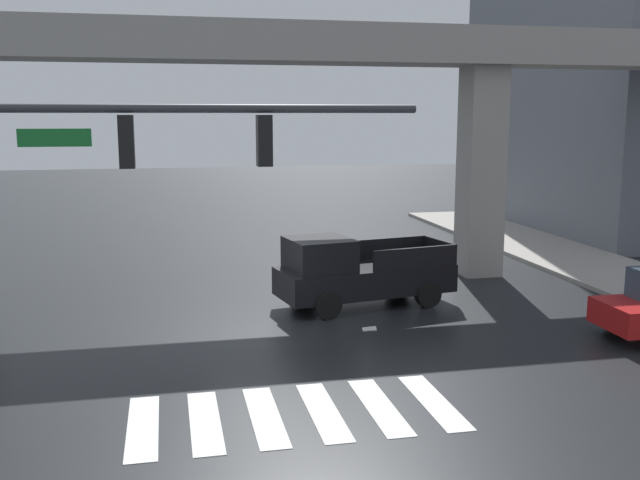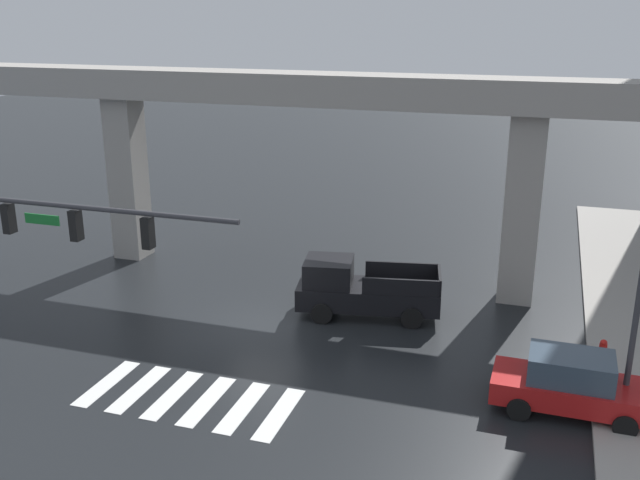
% 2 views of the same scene
% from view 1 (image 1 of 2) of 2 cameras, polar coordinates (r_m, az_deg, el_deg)
% --- Properties ---
extents(ground_plane, '(120.00, 120.00, 0.00)m').
position_cam_1_polar(ground_plane, '(18.76, -4.87, -7.25)').
color(ground_plane, black).
extents(crosswalk_stripes, '(6.05, 2.80, 0.01)m').
position_cam_1_polar(crosswalk_stripes, '(13.86, -2.03, -13.52)').
color(crosswalk_stripes, silver).
rests_on(crosswalk_stripes, ground).
extents(elevated_overpass, '(57.12, 2.13, 8.31)m').
position_cam_1_polar(elevated_overpass, '(23.23, -6.83, 13.77)').
color(elevated_overpass, '#9E9991').
rests_on(elevated_overpass, ground).
extents(pickup_truck, '(5.36, 2.81, 2.08)m').
position_cam_1_polar(pickup_truck, '(20.96, 2.85, -2.62)').
color(pickup_truck, black).
rests_on(pickup_truck, ground).
extents(fire_hydrant, '(0.24, 0.24, 0.85)m').
position_cam_1_polar(fire_hydrant, '(23.36, 23.65, -3.54)').
color(fire_hydrant, red).
rests_on(fire_hydrant, ground).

